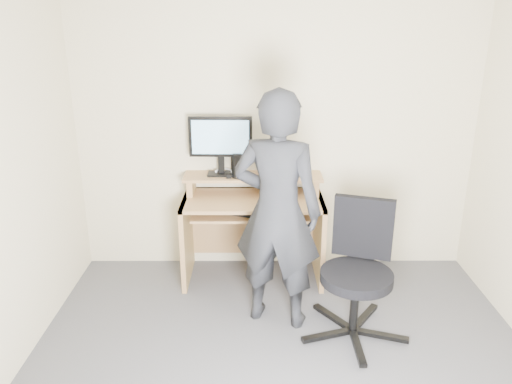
{
  "coord_description": "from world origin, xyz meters",
  "views": [
    {
      "loc": [
        -0.18,
        -2.53,
        2.23
      ],
      "look_at": [
        -0.17,
        1.05,
        0.95
      ],
      "focal_mm": 35.0,
      "sensor_mm": 36.0,
      "label": 1
    }
  ],
  "objects_px": {
    "desk": "(253,217)",
    "person": "(277,212)",
    "office_chair": "(358,266)",
    "monitor": "(221,141)"
  },
  "relations": [
    {
      "from": "desk",
      "to": "person",
      "type": "distance_m",
      "value": 0.83
    },
    {
      "from": "desk",
      "to": "person",
      "type": "height_order",
      "value": "person"
    },
    {
      "from": "desk",
      "to": "office_chair",
      "type": "relative_size",
      "value": 1.23
    },
    {
      "from": "desk",
      "to": "office_chair",
      "type": "bearing_deg",
      "value": -49.29
    },
    {
      "from": "office_chair",
      "to": "person",
      "type": "height_order",
      "value": "person"
    },
    {
      "from": "monitor",
      "to": "office_chair",
      "type": "xyz_separation_m",
      "value": [
        1.03,
        -0.96,
        -0.68
      ]
    },
    {
      "from": "desk",
      "to": "monitor",
      "type": "distance_m",
      "value": 0.73
    },
    {
      "from": "desk",
      "to": "person",
      "type": "relative_size",
      "value": 0.67
    },
    {
      "from": "monitor",
      "to": "office_chair",
      "type": "height_order",
      "value": "monitor"
    },
    {
      "from": "office_chair",
      "to": "desk",
      "type": "bearing_deg",
      "value": 148.85
    }
  ]
}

